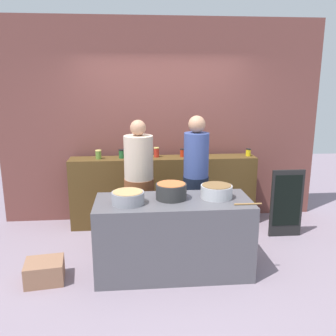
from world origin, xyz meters
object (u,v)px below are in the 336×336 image
at_px(preserve_jar_0, 98,154).
at_px(preserve_jar_7, 248,152).
at_px(preserve_jar_2, 157,152).
at_px(preserve_jar_3, 183,153).
at_px(cooking_pot_right, 216,191).
at_px(preserve_jar_4, 190,154).
at_px(cook_with_tongs, 139,190).
at_px(preserve_jar_5, 197,152).
at_px(cooking_pot_center, 171,191).
at_px(bread_crate, 45,271).
at_px(chalkboard_sign, 287,203).
at_px(cook_in_cap, 196,187).
at_px(cooking_pot_left, 128,198).
at_px(preserve_jar_1, 122,154).
at_px(preserve_jar_6, 203,152).
at_px(wooden_spoon, 248,204).

distance_m(preserve_jar_0, preserve_jar_7, 2.18).
distance_m(preserve_jar_2, preserve_jar_3, 0.38).
bearing_deg(cooking_pot_right, preserve_jar_0, 136.67).
xyz_separation_m(preserve_jar_4, cooking_pot_right, (0.10, -1.34, -0.16)).
bearing_deg(preserve_jar_0, cook_with_tongs, -48.59).
distance_m(preserve_jar_5, cooking_pot_center, 1.49).
xyz_separation_m(cooking_pot_right, bread_crate, (-1.88, -0.14, -0.80)).
height_order(bread_crate, chalkboard_sign, chalkboard_sign).
bearing_deg(preserve_jar_4, cook_in_cap, -91.56).
bearing_deg(cooking_pot_left, preserve_jar_2, 75.44).
bearing_deg(preserve_jar_5, preserve_jar_4, -151.99).
bearing_deg(cooking_pot_right, preserve_jar_2, 112.78).
height_order(preserve_jar_1, cook_in_cap, cook_in_cap).
relative_size(cooking_pot_left, cooking_pot_center, 1.02).
height_order(preserve_jar_2, cooking_pot_center, preserve_jar_2).
xyz_separation_m(preserve_jar_3, cooking_pot_right, (0.20, -1.38, -0.17)).
bearing_deg(cook_with_tongs, bread_crate, -141.25).
bearing_deg(cook_in_cap, preserve_jar_4, 88.44).
height_order(cooking_pot_right, chalkboard_sign, cooking_pot_right).
xyz_separation_m(preserve_jar_6, cooking_pot_center, (-0.61, -1.39, -0.15)).
bearing_deg(wooden_spoon, chalkboard_sign, 49.51).
xyz_separation_m(preserve_jar_1, cooking_pot_right, (1.08, -1.36, -0.17)).
distance_m(preserve_jar_2, cook_with_tongs, 0.82).
distance_m(preserve_jar_6, chalkboard_sign, 1.37).
bearing_deg(preserve_jar_3, wooden_spoon, -73.82).
xyz_separation_m(preserve_jar_0, preserve_jar_2, (0.83, 0.06, 0.01)).
height_order(cook_with_tongs, bread_crate, cook_with_tongs).
distance_m(cooking_pot_left, wooden_spoon, 1.26).
bearing_deg(preserve_jar_1, preserve_jar_3, 1.54).
distance_m(cooking_pot_right, wooden_spoon, 0.39).
bearing_deg(preserve_jar_1, preserve_jar_2, 3.15).
height_order(preserve_jar_4, preserve_jar_6, preserve_jar_6).
relative_size(preserve_jar_6, cooking_pot_left, 0.34).
xyz_separation_m(cook_with_tongs, bread_crate, (-1.04, -0.83, -0.62)).
bearing_deg(cooking_pot_right, preserve_jar_1, 128.54).
bearing_deg(preserve_jar_5, preserve_jar_3, -175.30).
height_order(preserve_jar_4, cook_in_cap, cook_in_cap).
relative_size(preserve_jar_3, wooden_spoon, 0.40).
relative_size(preserve_jar_1, bread_crate, 0.32).
bearing_deg(cooking_pot_center, preserve_jar_4, 73.30).
bearing_deg(wooden_spoon, preserve_jar_3, 106.18).
height_order(cook_in_cap, chalkboard_sign, cook_in_cap).
xyz_separation_m(preserve_jar_0, preserve_jar_1, (0.33, 0.03, -0.00)).
height_order(preserve_jar_2, preserve_jar_6, preserve_jar_2).
xyz_separation_m(preserve_jar_7, cook_with_tongs, (-1.62, -0.66, -0.34)).
height_order(preserve_jar_6, preserve_jar_7, preserve_jar_6).
relative_size(preserve_jar_0, bread_crate, 0.32).
xyz_separation_m(cooking_pot_left, bread_crate, (-0.91, -0.03, -0.80)).
xyz_separation_m(preserve_jar_0, cook_in_cap, (1.29, -0.67, -0.31)).
bearing_deg(cooking_pot_right, preserve_jar_7, 60.25).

